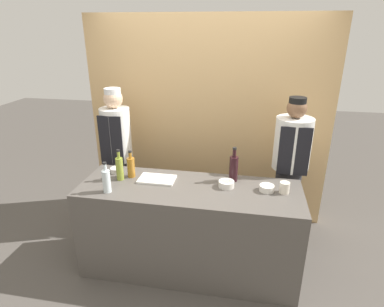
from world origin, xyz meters
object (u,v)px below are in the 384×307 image
sauce_bowl_white (116,170)px  bottle_oil (120,168)px  sauce_bowl_yellow (267,188)px  cup_cream (284,188)px  cutting_board (157,179)px  bottle_clear (106,180)px  sauce_bowl_orange (226,184)px  chef_right (289,169)px  bottle_amber (131,167)px  chef_left (118,155)px  bottle_wine (234,168)px

sauce_bowl_white → bottle_oil: 0.20m
sauce_bowl_yellow → cup_cream: 0.15m
cutting_board → bottle_clear: bearing=-140.6°
sauce_bowl_orange → cutting_board: (-0.66, 0.02, -0.02)m
sauce_bowl_yellow → chef_right: bearing=65.6°
bottle_clear → bottle_oil: bearing=85.7°
sauce_bowl_white → sauce_bowl_orange: 1.12m
sauce_bowl_orange → bottle_amber: bottle_amber is taller
bottle_oil → cup_cream: (1.52, 0.01, -0.07)m
bottle_amber → chef_left: size_ratio=0.16×
sauce_bowl_orange → chef_right: size_ratio=0.09×
bottle_oil → chef_left: (-0.26, 0.57, -0.11)m
bottle_oil → chef_right: 1.72m
cutting_board → bottle_wine: bottle_wine is taller
sauce_bowl_yellow → cutting_board: sauce_bowl_yellow is taller
bottle_clear → cup_cream: (1.54, 0.26, -0.06)m
bottle_amber → chef_left: (-0.34, 0.49, -0.09)m
sauce_bowl_white → sauce_bowl_yellow: size_ratio=0.90×
sauce_bowl_yellow → cup_cream: size_ratio=1.30×
cup_cream → chef_right: 0.57m
chef_right → sauce_bowl_orange: bearing=-138.6°
sauce_bowl_yellow → cup_cream: bearing=-2.8°
chef_right → sauce_bowl_white: bearing=-166.2°
sauce_bowl_yellow → chef_left: 1.72m
sauce_bowl_yellow → bottle_amber: bottle_amber is taller
sauce_bowl_yellow → bottle_wine: bearing=153.4°
sauce_bowl_white → bottle_amber: 0.21m
sauce_bowl_orange → bottle_oil: 1.01m
sauce_bowl_white → sauce_bowl_yellow: 1.48m
cutting_board → chef_left: 0.80m
cup_cream → chef_right: (0.10, 0.56, -0.07)m
bottle_wine → bottle_amber: (-0.98, -0.09, -0.03)m
sauce_bowl_white → chef_left: size_ratio=0.07×
cup_cream → chef_right: bearing=79.7°
sauce_bowl_white → chef_right: size_ratio=0.07×
chef_right → cup_cream: bearing=-100.3°
bottle_amber → bottle_oil: bearing=-136.8°
sauce_bowl_white → bottle_wine: 1.17m
sauce_bowl_white → cutting_board: bearing=-12.2°
sauce_bowl_yellow → bottle_amber: (-1.29, 0.06, 0.07)m
sauce_bowl_orange → chef_left: (-1.27, 0.54, -0.02)m
bottle_wine → cup_cream: size_ratio=3.30×
bottle_wine → bottle_oil: bearing=-170.8°
chef_right → chef_left: bearing=-180.0°
chef_left → bottle_amber: bearing=-55.0°
sauce_bowl_orange → cutting_board: size_ratio=0.42×
bottle_amber → sauce_bowl_white: bearing=160.2°
bottle_clear → bottle_wine: bearing=21.5°
sauce_bowl_white → sauce_bowl_orange: sauce_bowl_orange is taller
sauce_bowl_white → cup_cream: (1.62, -0.13, 0.02)m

